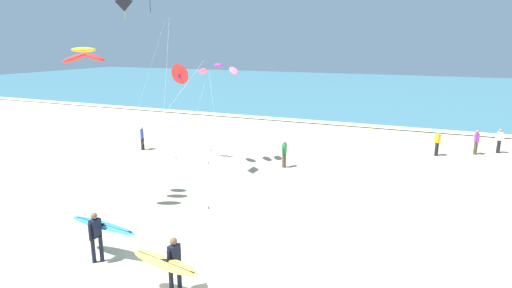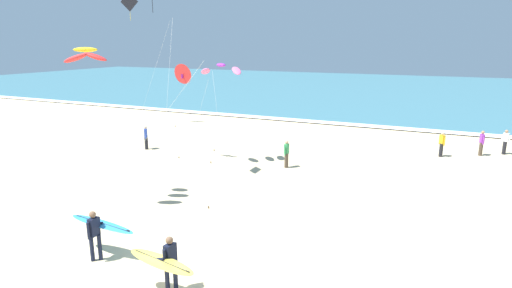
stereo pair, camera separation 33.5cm
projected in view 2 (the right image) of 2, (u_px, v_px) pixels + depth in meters
name	position (u px, v px, depth m)	size (l,w,h in m)	color
ground_plane	(188.00, 258.00, 13.70)	(160.00, 160.00, 0.00)	#D1BA8E
ocean_water	(392.00, 90.00, 61.87)	(160.00, 60.00, 0.08)	teal
shoreline_foam	(349.00, 124.00, 35.60)	(160.00, 1.39, 0.01)	white
surfer_lead	(98.00, 228.00, 13.46)	(2.56, 0.89, 1.71)	black
surfer_trailing	(166.00, 261.00, 11.44)	(2.26, 1.04, 1.71)	black
kite_arc_violet_near	(221.00, 69.00, 23.15)	(3.13, 3.41, 5.79)	pink
kite_diamond_charcoal_far	(130.00, 5.00, 33.26)	(4.08, 1.02, 10.85)	black
kite_arc_golden_high	(86.00, 55.00, 16.70)	(5.44, 2.75, 6.73)	red
kite_delta_scarlet_low	(183.00, 74.00, 24.00)	(2.36, 0.43, 5.75)	red
bystander_white_top	(505.00, 142.00, 26.17)	(0.47, 0.28, 1.59)	black
bystander_yellow_top	(442.00, 144.00, 25.63)	(0.36, 0.39, 1.59)	black
bystander_blue_top	(146.00, 137.00, 27.42)	(0.33, 0.43, 1.59)	black
bystander_green_top	(287.00, 154.00, 23.39)	(0.22, 0.50, 1.59)	#4C3D2D
bystander_purple_top	(482.00, 143.00, 25.87)	(0.27, 0.48, 1.59)	#4C3D2D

